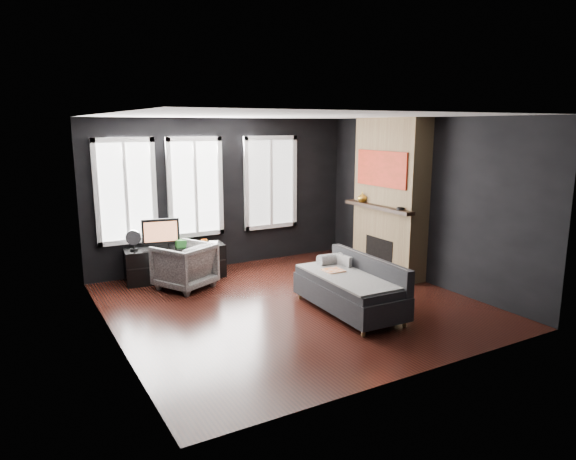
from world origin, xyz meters
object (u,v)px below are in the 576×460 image
media_console (176,263)px  sofa (349,285)px  mantel_vase (362,197)px  armchair (185,264)px  monitor (161,231)px  mug (204,241)px  book (208,237)px

media_console → sofa: bearing=-52.6°
media_console → mantel_vase: (3.13, -1.05, 1.03)m
armchair → media_console: armchair is taller
armchair → monitor: size_ratio=1.29×
media_console → monitor: bearing=-179.8°
monitor → mantel_vase: 3.55m
sofa → mantel_vase: 2.44m
armchair → monitor: monitor is taller
sofa → mantel_vase: mantel_vase is taller
media_console → mantel_vase: bearing=-11.9°
mug → book: bearing=31.2°
armchair → mantel_vase: 3.32m
mug → monitor: bearing=170.0°
media_console → mug: bearing=-4.9°
media_console → book: bearing=2.9°
sofa → media_console: 3.18m
media_console → mantel_vase: mantel_vase is taller
sofa → media_console: bearing=122.5°
media_console → armchair: bearing=-85.8°
media_console → monitor: monitor is taller
sofa → armchair: bearing=129.0°
armchair → book: bearing=-167.0°
armchair → book: (0.61, 0.52, 0.27)m
sofa → media_console: sofa is taller
armchair → media_console: 0.57m
armchair → media_console: bearing=-119.9°
media_console → book: 0.71m
media_console → monitor: size_ratio=2.65×
armchair → mantel_vase: bearing=143.7°
monitor → book: (0.81, -0.06, -0.17)m
sofa → book: size_ratio=8.22×
sofa → mantel_vase: bearing=50.1°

